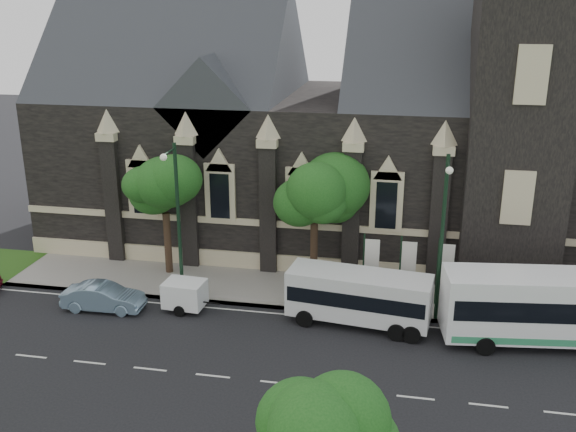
% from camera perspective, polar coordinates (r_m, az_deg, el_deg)
% --- Properties ---
extents(ground, '(160.00, 160.00, 0.00)m').
position_cam_1_polar(ground, '(30.21, -6.65, -13.84)').
color(ground, black).
rests_on(ground, ground).
extents(sidewalk, '(80.00, 5.00, 0.15)m').
position_cam_1_polar(sidewalk, '(38.22, -2.45, -6.27)').
color(sidewalk, gray).
rests_on(sidewalk, ground).
extents(museum, '(40.00, 17.70, 29.90)m').
position_cam_1_polar(museum, '(43.84, 6.80, 8.00)').
color(museum, black).
rests_on(museum, ground).
extents(tree_walk_right, '(4.08, 4.08, 7.80)m').
position_cam_1_polar(tree_walk_right, '(36.75, 2.75, 2.27)').
color(tree_walk_right, black).
rests_on(tree_walk_right, ground).
extents(tree_walk_left, '(3.91, 3.91, 7.64)m').
position_cam_1_polar(tree_walk_left, '(38.99, -10.49, 2.81)').
color(tree_walk_left, black).
rests_on(tree_walk_left, ground).
extents(street_lamp_near, '(0.36, 1.88, 9.00)m').
position_cam_1_polar(street_lamp_near, '(33.26, 13.48, -1.30)').
color(street_lamp_near, black).
rests_on(street_lamp_near, ground).
extents(street_lamp_mid, '(0.36, 1.88, 9.00)m').
position_cam_1_polar(street_lamp_mid, '(35.33, -9.78, 0.13)').
color(street_lamp_mid, black).
rests_on(street_lamp_mid, ground).
extents(banner_flag_left, '(0.90, 0.10, 4.00)m').
position_cam_1_polar(banner_flag_left, '(36.01, 7.14, -4.01)').
color(banner_flag_left, black).
rests_on(banner_flag_left, ground).
extents(banner_flag_center, '(0.90, 0.10, 4.00)m').
position_cam_1_polar(banner_flag_center, '(35.96, 10.32, -4.21)').
color(banner_flag_center, black).
rests_on(banner_flag_center, ground).
extents(banner_flag_right, '(0.90, 0.10, 4.00)m').
position_cam_1_polar(banner_flag_right, '(36.03, 13.51, -4.39)').
color(banner_flag_right, black).
rests_on(banner_flag_right, ground).
extents(tour_coach, '(12.77, 4.16, 3.66)m').
position_cam_1_polar(tour_coach, '(34.45, 24.01, -7.38)').
color(tour_coach, white).
rests_on(tour_coach, ground).
extents(shuttle_bus, '(7.57, 3.37, 2.83)m').
position_cam_1_polar(shuttle_bus, '(33.77, 6.30, -6.95)').
color(shuttle_bus, silver).
rests_on(shuttle_bus, ground).
extents(box_trailer, '(3.15, 1.85, 1.66)m').
position_cam_1_polar(box_trailer, '(35.76, -9.10, -6.80)').
color(box_trailer, white).
rests_on(box_trailer, ground).
extents(sedan, '(4.50, 1.71, 1.47)m').
position_cam_1_polar(sedan, '(36.83, -15.97, -6.90)').
color(sedan, '#7B98B1').
rests_on(sedan, ground).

